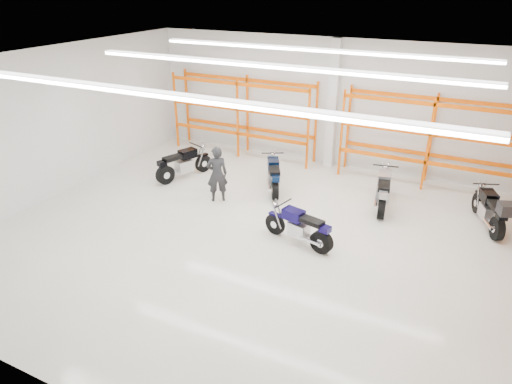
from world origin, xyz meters
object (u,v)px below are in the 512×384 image
at_px(motorcycle_back_c, 383,192).
at_px(motorcycle_back_d, 491,211).
at_px(standing_man, 217,174).
at_px(structural_column, 333,105).
at_px(motorcycle_main, 301,228).
at_px(motorcycle_back_a, 182,165).
at_px(motorcycle_back_b, 274,176).

bearing_deg(motorcycle_back_c, motorcycle_back_d, 0.15).
bearing_deg(standing_man, structural_column, -152.51).
relative_size(motorcycle_back_d, structural_column, 0.48).
relative_size(motorcycle_main, standing_man, 1.16).
distance_m(motorcycle_back_a, motorcycle_back_c, 6.69).
height_order(motorcycle_back_a, motorcycle_back_c, motorcycle_back_c).
bearing_deg(motorcycle_back_b, motorcycle_back_c, 4.98).
distance_m(motorcycle_main, motorcycle_back_c, 3.36).
height_order(motorcycle_back_b, motorcycle_back_d, motorcycle_back_d).
height_order(motorcycle_back_a, structural_column, structural_column).
height_order(motorcycle_back_c, standing_man, standing_man).
height_order(motorcycle_back_b, standing_man, standing_man).
bearing_deg(motorcycle_back_a, structural_column, 39.92).
height_order(motorcycle_back_b, motorcycle_back_c, motorcycle_back_c).
height_order(motorcycle_back_a, motorcycle_back_b, motorcycle_back_a).
bearing_deg(standing_man, motorcycle_main, 121.86).
height_order(motorcycle_main, structural_column, structural_column).
distance_m(motorcycle_back_c, motorcycle_back_d, 2.91).
relative_size(motorcycle_back_b, motorcycle_back_c, 0.88).
height_order(standing_man, structural_column, structural_column).
height_order(motorcycle_back_a, motorcycle_back_d, motorcycle_back_d).
distance_m(motorcycle_back_b, motorcycle_back_c, 3.44).
bearing_deg(motorcycle_back_a, motorcycle_main, -23.28).
height_order(motorcycle_main, motorcycle_back_c, motorcycle_back_c).
distance_m(motorcycle_main, motorcycle_back_a, 5.67).
xyz_separation_m(motorcycle_back_c, standing_man, (-4.67, -1.75, 0.35)).
distance_m(motorcycle_back_d, structural_column, 6.27).
height_order(motorcycle_main, motorcycle_back_a, motorcycle_back_a).
bearing_deg(motorcycle_main, motorcycle_back_a, 156.72).
relative_size(motorcycle_main, motorcycle_back_a, 0.96).
relative_size(motorcycle_back_a, standing_man, 1.20).
bearing_deg(standing_man, motorcycle_back_a, -62.31).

